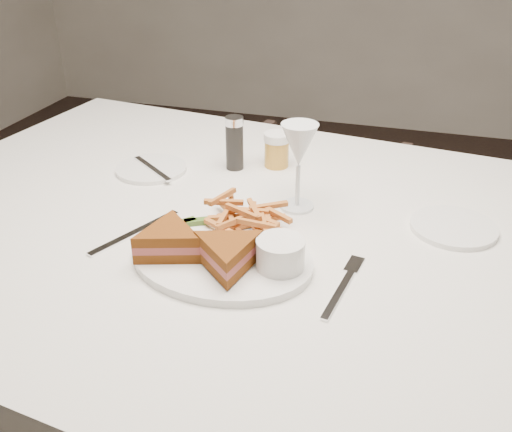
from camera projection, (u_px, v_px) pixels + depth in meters
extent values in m
plane|color=black|center=(347.00, 430.00, 1.58)|extent=(5.00, 5.00, 0.00)
cube|color=silver|center=(262.00, 374.00, 1.26)|extent=(1.71, 1.25, 0.75)
imported|color=#47342B|center=(306.00, 215.00, 2.05)|extent=(0.67, 0.64, 0.60)
ellipsoid|color=white|center=(222.00, 258.00, 0.97)|extent=(0.35, 0.29, 0.01)
cube|color=silver|center=(135.00, 233.00, 1.05)|extent=(0.10, 0.19, 0.00)
cylinder|color=white|center=(151.00, 169.00, 1.30)|extent=(0.16, 0.16, 0.01)
cylinder|color=white|center=(453.00, 227.00, 1.07)|extent=(0.16, 0.16, 0.01)
cylinder|color=black|center=(235.00, 143.00, 1.29)|extent=(0.04, 0.04, 0.12)
cylinder|color=#C0892E|center=(277.00, 150.00, 1.31)|extent=(0.06, 0.06, 0.08)
cube|color=#3E6021|center=(199.00, 221.00, 1.06)|extent=(0.06, 0.04, 0.01)
cube|color=#3E6021|center=(182.00, 224.00, 1.05)|extent=(0.05, 0.05, 0.01)
cylinder|color=white|center=(280.00, 254.00, 0.92)|extent=(0.08, 0.08, 0.05)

